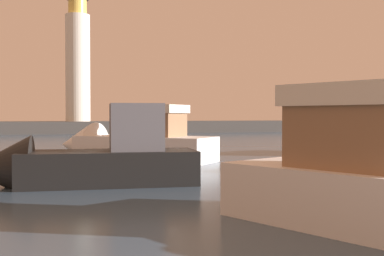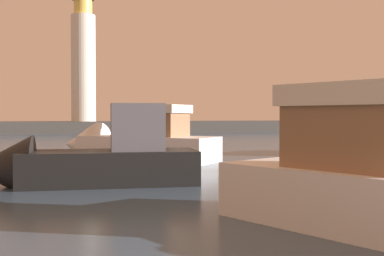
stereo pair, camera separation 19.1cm
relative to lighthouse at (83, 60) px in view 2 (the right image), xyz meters
name	(u,v)px [view 2 (the right image)]	position (x,y,z in m)	size (l,w,h in m)	color
ground_plane	(150,149)	(2.84, -29.50, -8.85)	(220.00, 220.00, 0.00)	#384C60
breakwater	(107,127)	(2.84, 0.00, -8.12)	(85.37, 6.18, 1.44)	#423F3D
lighthouse	(83,60)	(0.00, 0.00, 0.00)	(2.92, 2.92, 15.63)	silver
motorboat_2	(334,142)	(12.16, -35.74, -8.15)	(3.88, 6.82, 2.46)	black
motorboat_3	(127,142)	(0.51, -36.11, -8.01)	(7.87, 7.53, 3.18)	white
motorboat_4	(81,161)	(-2.04, -44.37, -8.10)	(7.02, 2.55, 2.94)	black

